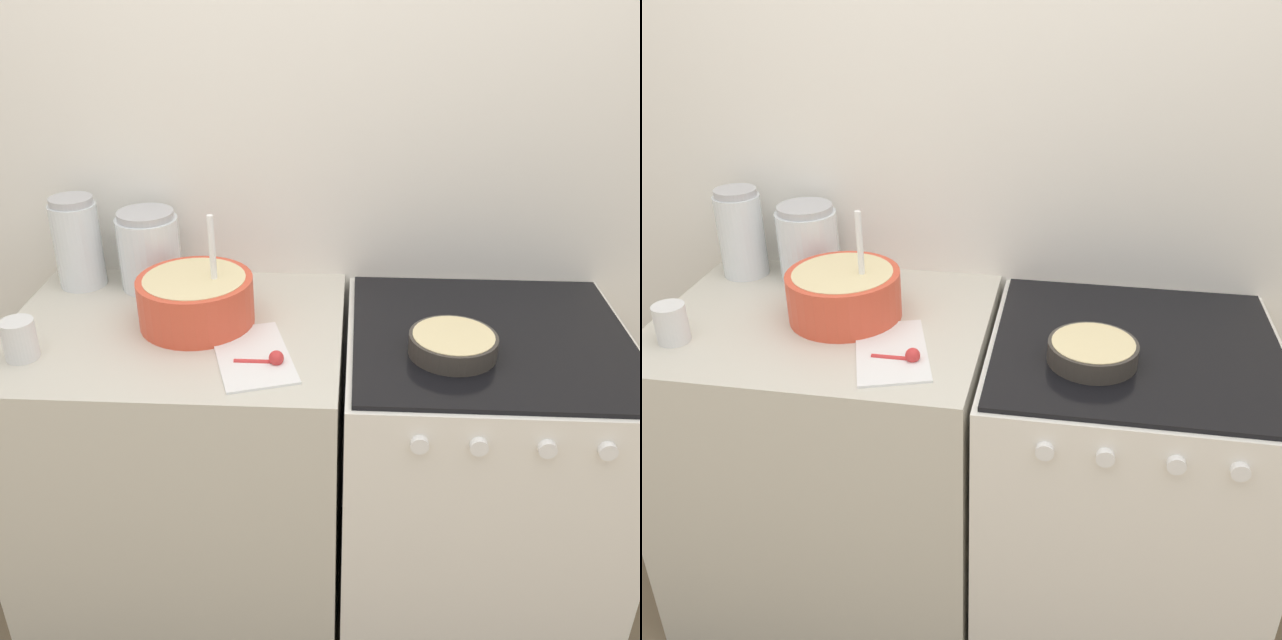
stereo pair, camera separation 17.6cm
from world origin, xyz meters
The scene contains 10 objects.
wall_back centered at (0.00, 0.72, 1.20)m, with size 4.74×0.05×2.40m.
countertop_cabinet centered at (-0.44, 0.35, 0.46)m, with size 0.87×0.70×0.92m.
stove centered at (0.38, 0.35, 0.46)m, with size 0.72×0.71×0.92m.
mixing_bowl centered at (-0.38, 0.37, 0.99)m, with size 0.30×0.30×0.29m.
baking_pan centered at (0.27, 0.25, 0.94)m, with size 0.21×0.21×0.05m.
storage_jar_left centered at (-0.75, 0.59, 1.03)m, with size 0.13×0.13×0.26m.
storage_jar_middle centered at (-0.55, 0.59, 1.01)m, with size 0.17×0.17×0.22m.
tin_can centered at (-0.76, 0.17, 0.96)m, with size 0.08×0.08×0.10m.
recipe_page centered at (-0.21, 0.21, 0.92)m, with size 0.25×0.33×0.01m.
measuring_spoon centered at (-0.16, 0.17, 0.93)m, with size 0.12×0.04×0.04m.
Camera 1 is at (0.03, -1.25, 1.79)m, focal length 40.00 mm.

